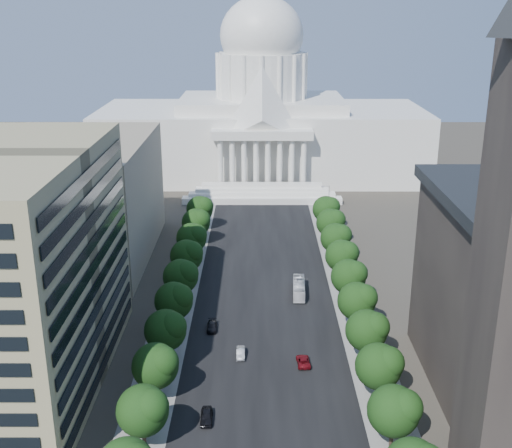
{
  "coord_description": "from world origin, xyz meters",
  "views": [
    {
      "loc": [
        -1.54,
        -54.26,
        61.21
      ],
      "look_at": [
        -1.83,
        81.6,
        14.8
      ],
      "focal_mm": 45.0,
      "sensor_mm": 36.0,
      "label": 1
    }
  ],
  "objects_px": {
    "car_silver": "(241,353)",
    "car_dark_b": "(212,326)",
    "city_bus": "(299,288)",
    "car_red": "(303,361)",
    "car_dark_a": "(207,416)"
  },
  "relations": [
    {
      "from": "car_silver",
      "to": "car_dark_b",
      "type": "distance_m",
      "value": 11.91
    },
    {
      "from": "car_silver",
      "to": "city_bus",
      "type": "relative_size",
      "value": 0.4
    },
    {
      "from": "car_silver",
      "to": "city_bus",
      "type": "distance_m",
      "value": 29.57
    },
    {
      "from": "car_dark_a",
      "to": "car_dark_b",
      "type": "bearing_deg",
      "value": 90.23
    },
    {
      "from": "car_silver",
      "to": "car_dark_b",
      "type": "bearing_deg",
      "value": 118.92
    },
    {
      "from": "car_silver",
      "to": "car_dark_b",
      "type": "height_order",
      "value": "car_silver"
    },
    {
      "from": "car_dark_b",
      "to": "city_bus",
      "type": "distance_m",
      "value": 24.72
    },
    {
      "from": "car_dark_a",
      "to": "car_silver",
      "type": "height_order",
      "value": "car_dark_a"
    },
    {
      "from": "car_red",
      "to": "car_dark_a",
      "type": "bearing_deg",
      "value": 42.27
    },
    {
      "from": "car_dark_a",
      "to": "city_bus",
      "type": "relative_size",
      "value": 0.44
    },
    {
      "from": "car_silver",
      "to": "car_red",
      "type": "bearing_deg",
      "value": -14.84
    },
    {
      "from": "car_dark_a",
      "to": "car_silver",
      "type": "bearing_deg",
      "value": 73.99
    },
    {
      "from": "car_red",
      "to": "car_dark_b",
      "type": "relative_size",
      "value": 1.02
    },
    {
      "from": "car_red",
      "to": "car_dark_b",
      "type": "bearing_deg",
      "value": -40.5
    },
    {
      "from": "car_dark_b",
      "to": "city_bus",
      "type": "height_order",
      "value": "city_bus"
    }
  ]
}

